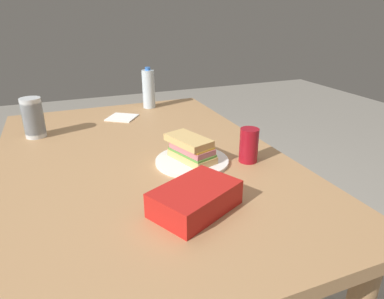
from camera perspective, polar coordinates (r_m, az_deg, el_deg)
name	(u,v)px	position (r m, az deg, el deg)	size (l,w,h in m)	color
dining_table	(142,178)	(1.29, -8.38, -4.79)	(1.48, 1.01, 0.74)	tan
paper_plate	(192,161)	(1.19, 0.00, -1.95)	(0.26, 0.26, 0.01)	white
sandwich	(191,149)	(1.18, -0.19, 0.16)	(0.20, 0.15, 0.08)	#DBB26B
soda_can_red	(249,145)	(1.20, 9.56, 0.71)	(0.07, 0.07, 0.12)	maroon
chip_bag	(195,199)	(0.91, 0.54, -8.27)	(0.23, 0.15, 0.07)	red
water_bottle_tall	(149,89)	(1.86, -7.33, 10.11)	(0.07, 0.07, 0.22)	silver
plastic_cup_stack	(33,118)	(1.56, -25.23, 4.87)	(0.08, 0.08, 0.17)	silver
paper_napkin	(122,117)	(1.72, -11.72, 5.31)	(0.13, 0.13, 0.01)	white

